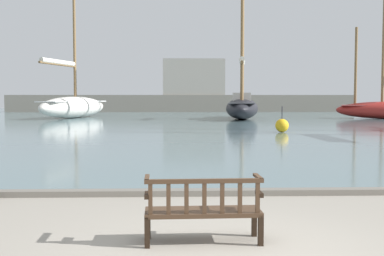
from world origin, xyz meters
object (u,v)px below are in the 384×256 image
at_px(sailboat_mid_port, 384,108).
at_px(sailboat_distant_harbor, 74,105).
at_px(sailboat_outer_port, 242,105).
at_px(park_bench, 203,209).
at_px(channel_buoy, 282,125).

height_order(sailboat_mid_port, sailboat_distant_harbor, sailboat_distant_harbor).
bearing_deg(sailboat_distant_harbor, sailboat_mid_port, -5.85).
height_order(sailboat_outer_port, sailboat_mid_port, sailboat_outer_port).
bearing_deg(sailboat_distant_harbor, park_bench, -75.63).
bearing_deg(sailboat_outer_port, park_bench, -98.57).
relative_size(park_bench, sailboat_outer_port, 0.12).
relative_size(sailboat_outer_port, sailboat_distant_harbor, 0.85).
distance_m(sailboat_outer_port, sailboat_mid_port, 13.18).
relative_size(sailboat_mid_port, channel_buoy, 7.56).
bearing_deg(sailboat_outer_port, sailboat_distant_harbor, 168.66).
xyz_separation_m(sailboat_distant_harbor, channel_buoy, (15.81, -20.02, -0.86)).
bearing_deg(park_bench, channel_buoy, 74.65).
height_order(park_bench, channel_buoy, channel_buoy).
xyz_separation_m(sailboat_mid_port, channel_buoy, (-13.22, -17.04, -0.57)).
relative_size(park_bench, channel_buoy, 1.11).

